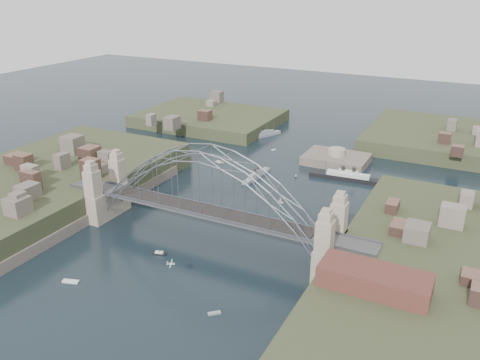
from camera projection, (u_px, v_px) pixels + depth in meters
name	position (u px, v px, depth m)	size (l,w,h in m)	color
ground	(207.00, 241.00, 124.39)	(500.00, 500.00, 0.00)	black
bridge	(206.00, 196.00, 119.77)	(84.00, 13.80, 24.60)	#464648
shore_west	(42.00, 192.00, 147.84)	(50.50, 90.00, 12.00)	#343B21
shore_east	(453.00, 296.00, 99.47)	(50.50, 90.00, 12.00)	#343B21
headland_nw	(210.00, 122.00, 225.81)	(60.00, 45.00, 9.00)	#343B21
headland_ne	(460.00, 145.00, 193.80)	(70.00, 55.00, 9.50)	#343B21
fort_island	(336.00, 164.00, 177.23)	(22.00, 16.00, 9.40)	#60564C
wharf_shed	(374.00, 280.00, 90.52)	(20.00, 8.00, 4.00)	#592D26
finger_pier	(321.00, 359.00, 84.57)	(4.00, 22.00, 1.40)	#464648
naval_cruiser_near	(256.00, 175.00, 163.96)	(3.11, 15.76, 4.70)	#92979B
naval_cruiser_far	(265.00, 134.00, 207.07)	(8.60, 14.98, 5.25)	#92979B
ocean_liner	(348.00, 177.00, 161.72)	(25.43, 5.22, 6.20)	black
aeroplane	(170.00, 263.00, 103.58)	(1.85, 3.05, 0.47)	#B3B4BB
small_boat_a	(194.00, 203.00, 145.29)	(1.77, 2.24, 0.45)	silver
small_boat_b	(280.00, 200.00, 144.98)	(1.74, 1.22, 2.38)	silver
small_boat_c	(159.00, 253.00, 118.16)	(3.44, 1.95, 1.43)	silver
small_boat_d	(342.00, 198.00, 148.14)	(0.85, 2.39, 0.45)	silver
small_boat_e	(219.00, 162.00, 177.08)	(3.62, 1.82, 1.43)	silver
small_boat_f	(296.00, 176.00, 164.27)	(0.98, 1.58, 1.43)	silver
small_boat_g	(214.00, 313.00, 97.10)	(2.46, 2.33, 0.45)	silver
small_boat_h	(273.00, 150.00, 190.41)	(1.45, 1.78, 0.45)	silver
small_boat_i	(328.00, 237.00, 125.56)	(0.93, 2.68, 1.43)	silver
small_boat_j	(71.00, 282.00, 107.32)	(3.78, 2.22, 0.45)	silver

